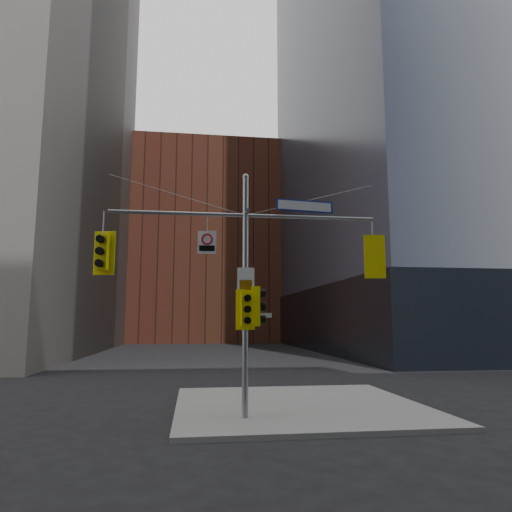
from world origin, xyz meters
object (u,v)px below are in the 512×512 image
object	(u,v)px
signal_assembly	(245,268)
traffic_light_pole_side	(256,306)
traffic_light_pole_front	(246,309)
regulatory_sign_arm	(207,242)
traffic_light_east_arm	(373,257)
street_sign_blade	(305,206)
traffic_light_west_arm	(102,252)

from	to	relation	value
signal_assembly	traffic_light_pole_side	xyz separation A→B (m)	(0.33, 0.01, -1.14)
traffic_light_pole_front	regulatory_sign_arm	world-z (taller)	regulatory_sign_arm
traffic_light_east_arm	street_sign_blade	distance (m)	2.64
traffic_light_pole_side	regulatory_sign_arm	size ratio (longest dim) A/B	1.71
street_sign_blade	traffic_light_pole_front	bearing A→B (deg)	-179.26
traffic_light_east_arm	traffic_light_pole_side	size ratio (longest dim) A/B	1.15
traffic_light_pole_front	traffic_light_pole_side	bearing A→B (deg)	36.75
signal_assembly	traffic_light_east_arm	size ratio (longest dim) A/B	6.00
traffic_light_west_arm	traffic_light_east_arm	bearing A→B (deg)	9.57
traffic_light_pole_side	street_sign_blade	xyz separation A→B (m)	(1.50, -0.01, 3.07)
signal_assembly	traffic_light_west_arm	size ratio (longest dim) A/B	6.26
traffic_light_east_arm	traffic_light_pole_side	xyz separation A→B (m)	(-3.64, 0.01, -1.52)
signal_assembly	traffic_light_pole_front	xyz separation A→B (m)	(-0.00, -0.27, -1.23)
signal_assembly	traffic_light_east_arm	xyz separation A→B (m)	(3.97, 0.00, 0.38)
traffic_light_east_arm	traffic_light_pole_side	bearing A→B (deg)	8.71
traffic_light_east_arm	street_sign_blade	xyz separation A→B (m)	(-2.14, 0.00, 1.55)
traffic_light_east_arm	traffic_light_pole_front	xyz separation A→B (m)	(-3.97, -0.27, -1.62)
traffic_light_west_arm	traffic_light_pole_side	distance (m)	4.69
traffic_light_east_arm	traffic_light_pole_front	world-z (taller)	traffic_light_east_arm
traffic_light_east_arm	street_sign_blade	size ratio (longest dim) A/B	0.73
signal_assembly	street_sign_blade	world-z (taller)	signal_assembly
traffic_light_pole_front	regulatory_sign_arm	distance (m)	2.30
traffic_light_pole_side	regulatory_sign_arm	xyz separation A→B (m)	(-1.47, -0.03, 1.89)
traffic_light_east_arm	traffic_light_pole_side	world-z (taller)	traffic_light_east_arm
traffic_light_east_arm	traffic_light_pole_front	distance (m)	4.30
signal_assembly	regulatory_sign_arm	bearing A→B (deg)	-178.98
traffic_light_east_arm	street_sign_blade	world-z (taller)	street_sign_blade
traffic_light_west_arm	traffic_light_pole_front	size ratio (longest dim) A/B	1.10
signal_assembly	regulatory_sign_arm	xyz separation A→B (m)	(-1.14, -0.02, 0.75)
traffic_light_pole_front	street_sign_blade	size ratio (longest dim) A/B	0.64
street_sign_blade	regulatory_sign_arm	world-z (taller)	street_sign_blade
traffic_light_pole_side	traffic_light_pole_front	bearing A→B (deg)	127.68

